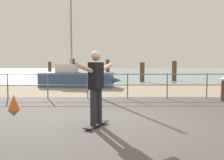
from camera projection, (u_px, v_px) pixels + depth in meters
name	position (u px, v px, depth m)	size (l,w,h in m)	color
ground_plane	(132.00, 134.00, 4.74)	(24.00, 10.00, 0.04)	#514C49
beach_strip	(118.00, 90.00, 12.72)	(24.00, 6.00, 0.04)	tan
sea_surface	(113.00, 72.00, 40.65)	(72.00, 50.00, 0.04)	#849EA3
railing_fence	(108.00, 82.00, 9.28)	(11.42, 0.05, 1.05)	slate
sailboat	(79.00, 79.00, 13.96)	(5.06, 2.05, 5.60)	#335184
skateboard	(96.00, 125.00, 5.19)	(0.56, 0.80, 0.08)	black
skateboarder	(96.00, 83.00, 5.12)	(0.77, 1.31, 1.65)	#26262B
bollard_short	(223.00, 91.00, 8.74)	(0.18, 0.18, 0.79)	#513826
seagull	(224.00, 79.00, 8.73)	(0.17, 0.49, 0.18)	white
groyne_post_0	(50.00, 70.00, 21.63)	(0.30, 0.30, 1.62)	#513826
groyne_post_1	(73.00, 70.00, 18.06)	(0.37, 0.37, 1.84)	#513826
groyne_post_2	(108.00, 70.00, 20.17)	(0.32, 0.32, 1.78)	#513826
groyne_post_3	(142.00, 72.00, 18.03)	(0.36, 0.36, 1.54)	#513826
groyne_post_4	(174.00, 71.00, 18.80)	(0.38, 0.38, 1.66)	#513826
traffic_cone	(14.00, 103.00, 7.00)	(0.36, 0.36, 0.50)	#E55919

